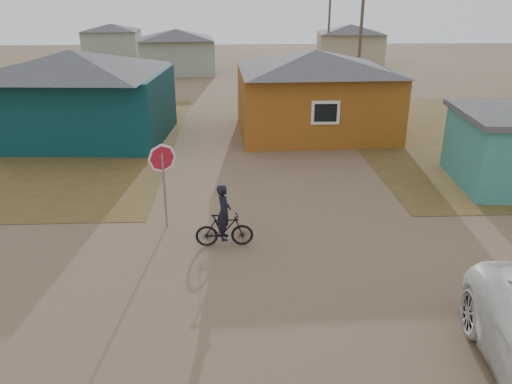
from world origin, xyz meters
TOP-DOWN VIEW (x-y plane):
  - ground at (0.00, 0.00)m, footprint 120.00×120.00m
  - house_teal at (-8.50, 13.50)m, footprint 8.93×7.08m
  - house_yellow at (2.50, 14.00)m, footprint 7.72×6.76m
  - house_pale_west at (-6.00, 34.00)m, footprint 7.04×6.15m
  - house_beige_east at (10.00, 40.00)m, footprint 6.95×6.05m
  - house_pale_north at (-14.00, 46.00)m, footprint 6.28×5.81m
  - utility_pole_near at (6.50, 22.00)m, footprint 1.40×0.20m
  - utility_pole_far at (7.50, 38.00)m, footprint 1.40×0.20m
  - stop_sign at (-3.34, 3.70)m, footprint 0.81×0.10m
  - cyclist at (-1.65, 2.43)m, footprint 1.55×0.56m

SIDE VIEW (x-z plane):
  - ground at x=0.00m, z-range 0.00..0.00m
  - cyclist at x=-1.65m, z-range -0.24..1.50m
  - house_pale_north at x=-14.00m, z-range 0.05..3.45m
  - stop_sign at x=-3.34m, z-range 0.58..3.06m
  - house_pale_west at x=-6.00m, z-range 0.06..3.66m
  - house_beige_east at x=10.00m, z-range 0.06..3.66m
  - house_yellow at x=2.50m, z-range 0.05..3.95m
  - house_teal at x=-8.50m, z-range 0.05..4.05m
  - utility_pole_near at x=6.50m, z-range 0.14..8.14m
  - utility_pole_far at x=7.50m, z-range 0.14..8.14m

